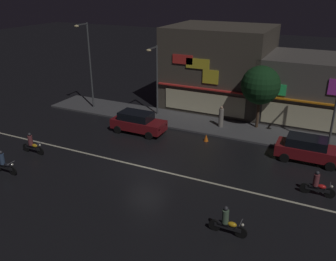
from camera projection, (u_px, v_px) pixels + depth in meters
ground_plane at (146, 168)px, 23.36m from camera, size 140.00×140.00×0.00m
lane_divider_stripe at (146, 167)px, 23.36m from camera, size 27.09×0.16×0.01m
sidewalk_far at (195, 123)px, 30.61m from camera, size 28.52×3.84×0.14m
storefront_left_block at (313, 89)px, 30.69m from camera, size 8.61×7.20×5.49m
storefront_center_block at (219, 67)px, 34.09m from camera, size 9.29×8.05×7.52m
streetlamp_west at (88, 60)px, 32.34m from camera, size 0.44×1.64×7.80m
streetlamp_mid at (156, 75)px, 30.93m from camera, size 0.44×1.64×6.11m
pedestrian_on_sidewalk at (221, 117)px, 29.34m from camera, size 0.39×0.39×1.77m
street_tree at (261, 85)px, 28.19m from camera, size 3.07×3.07×5.09m
parked_car_near_kerb at (138, 122)px, 28.56m from camera, size 4.30×1.98×1.67m
parked_car_trailing at (309, 149)px, 23.96m from camera, size 4.30×1.98×1.67m
motorcycle_lead at (227, 223)px, 16.97m from camera, size 1.90×0.60×1.52m
motorcycle_following at (4, 164)px, 22.49m from camera, size 1.90×0.60×1.52m
motorcycle_opposite_lane at (317, 185)px, 20.10m from camera, size 1.90×0.60×1.52m
motorcycle_trailing_far at (32, 145)px, 25.13m from camera, size 1.90×0.60×1.52m
traffic_cone at (206, 138)px, 27.15m from camera, size 0.36×0.36×0.55m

